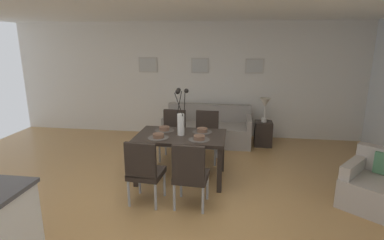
% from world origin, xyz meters
% --- Properties ---
extents(ground_plane, '(9.00, 9.00, 0.00)m').
position_xyz_m(ground_plane, '(0.00, 0.00, 0.00)').
color(ground_plane, tan).
extents(back_wall_panel, '(9.00, 0.10, 2.60)m').
position_xyz_m(back_wall_panel, '(0.00, 3.25, 1.30)').
color(back_wall_panel, silver).
rests_on(back_wall_panel, ground).
extents(ceiling_panel, '(9.00, 7.20, 0.08)m').
position_xyz_m(ceiling_panel, '(0.00, 0.40, 2.64)').
color(ceiling_panel, white).
extents(dining_table, '(1.40, 0.88, 0.74)m').
position_xyz_m(dining_table, '(-0.04, 0.77, 0.65)').
color(dining_table, black).
rests_on(dining_table, ground).
extents(dining_chair_near_left, '(0.47, 0.47, 0.92)m').
position_xyz_m(dining_chair_near_left, '(-0.38, -0.10, 0.51)').
color(dining_chair_near_left, black).
rests_on(dining_chair_near_left, ground).
extents(dining_chair_near_right, '(0.47, 0.47, 0.92)m').
position_xyz_m(dining_chair_near_right, '(-0.35, 1.62, 0.51)').
color(dining_chair_near_right, black).
rests_on(dining_chair_near_right, ground).
extents(dining_chair_far_left, '(0.46, 0.46, 0.92)m').
position_xyz_m(dining_chair_far_left, '(0.24, -0.11, 0.51)').
color(dining_chair_far_left, black).
rests_on(dining_chair_far_left, ground).
extents(dining_chair_far_right, '(0.45, 0.45, 0.92)m').
position_xyz_m(dining_chair_far_right, '(0.28, 1.62, 0.51)').
color(dining_chair_far_right, black).
rests_on(dining_chair_far_right, ground).
extents(centerpiece_vase, '(0.21, 0.23, 0.73)m').
position_xyz_m(centerpiece_vase, '(-0.04, 0.77, 1.02)').
color(centerpiece_vase, white).
rests_on(centerpiece_vase, dining_table).
extents(placemat_near_left, '(0.32, 0.32, 0.01)m').
position_xyz_m(placemat_near_left, '(-0.35, 0.57, 0.74)').
color(placemat_near_left, '#4C4742').
rests_on(placemat_near_left, dining_table).
extents(bowl_near_left, '(0.17, 0.17, 0.07)m').
position_xyz_m(bowl_near_left, '(-0.35, 0.57, 0.78)').
color(bowl_near_left, brown).
rests_on(bowl_near_left, dining_table).
extents(placemat_near_right, '(0.32, 0.32, 0.01)m').
position_xyz_m(placemat_near_right, '(-0.35, 0.97, 0.74)').
color(placemat_near_right, '#4C4742').
rests_on(placemat_near_right, dining_table).
extents(bowl_near_right, '(0.17, 0.17, 0.07)m').
position_xyz_m(bowl_near_right, '(-0.35, 0.97, 0.78)').
color(bowl_near_right, brown).
rests_on(bowl_near_right, dining_table).
extents(placemat_far_left, '(0.32, 0.32, 0.01)m').
position_xyz_m(placemat_far_left, '(0.28, 0.57, 0.74)').
color(placemat_far_left, '#4C4742').
rests_on(placemat_far_left, dining_table).
extents(bowl_far_left, '(0.17, 0.17, 0.07)m').
position_xyz_m(bowl_far_left, '(0.28, 0.57, 0.78)').
color(bowl_far_left, brown).
rests_on(bowl_far_left, dining_table).
extents(placemat_far_right, '(0.32, 0.32, 0.01)m').
position_xyz_m(placemat_far_right, '(0.28, 0.97, 0.74)').
color(placemat_far_right, '#4C4742').
rests_on(placemat_far_right, dining_table).
extents(bowl_far_right, '(0.17, 0.17, 0.07)m').
position_xyz_m(bowl_far_right, '(0.28, 0.97, 0.78)').
color(bowl_far_right, brown).
rests_on(bowl_far_right, dining_table).
extents(sofa, '(1.85, 0.84, 0.80)m').
position_xyz_m(sofa, '(0.21, 2.64, 0.28)').
color(sofa, gray).
rests_on(sofa, ground).
extents(side_table, '(0.36, 0.36, 0.52)m').
position_xyz_m(side_table, '(1.40, 2.61, 0.26)').
color(side_table, black).
rests_on(side_table, ground).
extents(table_lamp, '(0.22, 0.22, 0.51)m').
position_xyz_m(table_lamp, '(1.40, 2.61, 0.89)').
color(table_lamp, beige).
rests_on(table_lamp, side_table).
extents(armchair, '(1.12, 1.12, 0.75)m').
position_xyz_m(armchair, '(2.74, 0.29, 0.29)').
color(armchair, '#ADA399').
rests_on(armchair, ground).
extents(framed_picture_left, '(0.44, 0.03, 0.35)m').
position_xyz_m(framed_picture_left, '(-1.26, 3.18, 1.64)').
color(framed_picture_left, '#B2ADA3').
extents(framed_picture_center, '(0.40, 0.03, 0.33)m').
position_xyz_m(framed_picture_center, '(-0.04, 3.18, 1.64)').
color(framed_picture_center, '#B2ADA3').
extents(framed_picture_right, '(0.40, 0.03, 0.32)m').
position_xyz_m(framed_picture_right, '(1.18, 3.18, 1.64)').
color(framed_picture_right, '#B2ADA3').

